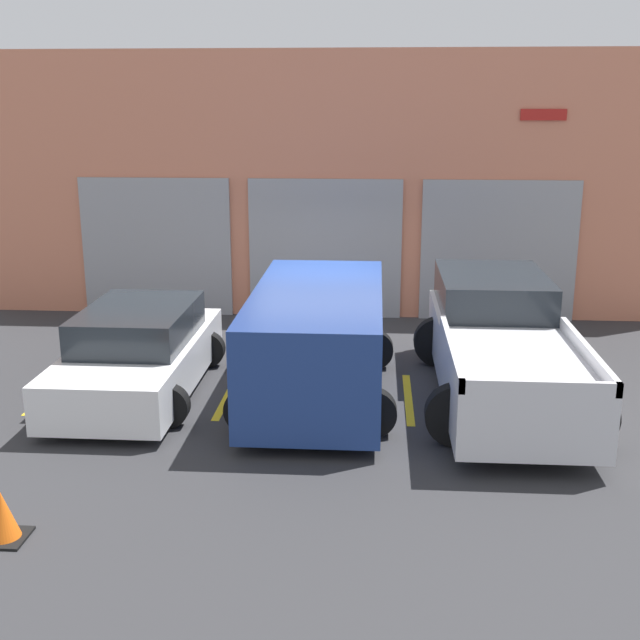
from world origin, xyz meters
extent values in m
plane|color=#2D2D30|center=(0.00, 0.00, 0.00)|extent=(28.00, 28.00, 0.00)
cube|color=#D17A5B|center=(0.00, 3.30, 2.73)|extent=(14.96, 0.60, 5.47)
cube|color=#939399|center=(-3.79, 2.96, 1.46)|extent=(3.19, 0.08, 2.91)
cube|color=#939399|center=(-0.20, 2.96, 1.46)|extent=(3.19, 0.08, 2.91)
cube|color=#939399|center=(3.39, 2.96, 1.46)|extent=(3.19, 0.08, 2.91)
cube|color=#B21E19|center=(4.11, 2.97, 4.19)|extent=(0.90, 0.03, 0.22)
cube|color=silver|center=(2.81, -1.89, 0.67)|extent=(1.89, 5.45, 0.86)
cube|color=#1E2328|center=(2.81, -0.39, 1.39)|extent=(1.74, 2.45, 0.58)
cube|color=silver|center=(1.90, -3.11, 1.19)|extent=(0.08, 3.00, 0.18)
cube|color=silver|center=(3.72, -3.11, 1.19)|extent=(0.08, 3.00, 0.18)
cube|color=silver|center=(2.81, -4.57, 1.19)|extent=(1.89, 0.08, 0.18)
cylinder|color=black|center=(1.97, -0.20, 0.43)|extent=(0.86, 0.22, 0.86)
cylinder|color=black|center=(3.65, -0.20, 0.43)|extent=(0.86, 0.22, 0.86)
cylinder|color=black|center=(1.97, -3.58, 0.43)|extent=(0.86, 0.22, 0.86)
cylinder|color=black|center=(3.65, -3.58, 0.43)|extent=(0.86, 0.22, 0.86)
cube|color=white|center=(-2.81, -1.89, 0.48)|extent=(1.80, 4.31, 0.69)
cube|color=#1E2328|center=(-2.81, -1.78, 1.09)|extent=(1.59, 2.37, 0.54)
cylinder|color=black|center=(-3.60, -0.55, 0.31)|extent=(0.62, 0.22, 0.62)
cylinder|color=black|center=(-2.02, -0.55, 0.31)|extent=(0.62, 0.22, 0.62)
cylinder|color=black|center=(-3.60, -3.22, 0.31)|extent=(0.62, 0.22, 0.62)
cylinder|color=black|center=(-2.02, -3.22, 0.31)|extent=(0.62, 0.22, 0.62)
cube|color=navy|center=(0.00, -1.89, 0.93)|extent=(1.93, 4.68, 1.53)
cube|color=#1E2328|center=(0.00, 0.40, 1.46)|extent=(1.74, 0.06, 0.28)
cylinder|color=black|center=(-0.85, -0.44, 0.34)|extent=(0.67, 0.22, 0.67)
cylinder|color=black|center=(0.85, -0.44, 0.34)|extent=(0.67, 0.22, 0.67)
cylinder|color=black|center=(-0.85, -3.34, 0.34)|extent=(0.67, 0.22, 0.67)
cylinder|color=black|center=(0.85, -3.34, 0.34)|extent=(0.67, 0.22, 0.67)
cube|color=gold|center=(-4.22, -1.89, 0.00)|extent=(0.12, 2.20, 0.01)
cube|color=gold|center=(-1.41, -1.89, 0.00)|extent=(0.12, 2.20, 0.01)
cube|color=gold|center=(1.41, -1.89, 0.00)|extent=(0.12, 2.20, 0.01)
cube|color=gold|center=(4.22, -1.89, 0.00)|extent=(0.12, 2.20, 0.01)
cube|color=black|center=(-2.97, -6.33, 0.01)|extent=(0.47, 0.47, 0.03)
cone|color=orange|center=(-2.97, -6.33, 0.28)|extent=(0.36, 0.36, 0.55)
camera|label=1|loc=(0.86, -13.58, 4.43)|focal=45.00mm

